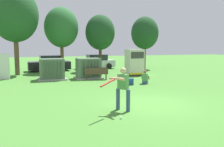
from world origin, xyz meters
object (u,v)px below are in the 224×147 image
at_px(transformer_west, 52,70).
at_px(seated_spectator, 145,78).
at_px(parked_car_left_of_center, 96,62).
at_px(transformer_mid_west, 88,69).
at_px(backpack, 131,82).
at_px(batter, 122,87).
at_px(park_bench, 96,73).
at_px(parked_car_leftmost, 50,64).
at_px(generator_enclosure, 134,62).
at_px(sports_ball, 121,118).

distance_m(transformer_west, seated_spectator, 7.17).
bearing_deg(parked_car_left_of_center, transformer_mid_west, -109.72).
bearing_deg(backpack, batter, -117.13).
bearing_deg(parked_car_left_of_center, park_bench, -105.08).
relative_size(batter, parked_car_left_of_center, 0.41).
distance_m(transformer_west, park_bench, 3.43).
xyz_separation_m(transformer_west, parked_car_leftmost, (0.29, 6.47, -0.04)).
distance_m(park_bench, parked_car_left_of_center, 8.71).
bearing_deg(parked_car_leftmost, backpack, -67.31).
distance_m(transformer_west, transformer_mid_west, 2.83).
relative_size(parked_car_leftmost, parked_car_left_of_center, 1.01).
bearing_deg(backpack, park_bench, 116.82).
relative_size(park_bench, parked_car_leftmost, 0.43).
relative_size(transformer_west, generator_enclosure, 0.91).
bearing_deg(transformer_mid_west, parked_car_left_of_center, 70.28).
xyz_separation_m(transformer_west, seated_spectator, (5.89, -4.07, -0.41)).
distance_m(transformer_mid_west, parked_car_left_of_center, 7.88).
xyz_separation_m(transformer_mid_west, seated_spectator, (3.07, -3.90, -0.41)).
relative_size(transformer_mid_west, seated_spectator, 2.18).
xyz_separation_m(transformer_mid_west, backpack, (1.94, -4.05, -0.57)).
xyz_separation_m(batter, parked_car_left_of_center, (3.54, 16.98, -0.22)).
height_order(transformer_mid_west, parked_car_leftmost, same).
height_order(generator_enclosure, batter, generator_enclosure).
distance_m(seated_spectator, backpack, 1.15).
bearing_deg(transformer_mid_west, seated_spectator, -51.76).
xyz_separation_m(transformer_mid_west, sports_ball, (-1.31, -10.52, -0.74)).
height_order(generator_enclosure, parked_car_left_of_center, generator_enclosure).
height_order(park_bench, seated_spectator, seated_spectator).
height_order(generator_enclosure, parked_car_leftmost, generator_enclosure).
bearing_deg(park_bench, batter, -98.47).
bearing_deg(backpack, parked_car_leftmost, 112.69).
bearing_deg(transformer_west, parked_car_left_of_center, 52.89).
xyz_separation_m(park_bench, seated_spectator, (2.68, -2.91, -0.16)).
bearing_deg(parked_car_left_of_center, batter, -101.78).
relative_size(sports_ball, parked_car_leftmost, 0.02).
bearing_deg(seated_spectator, batter, -124.91).
distance_m(transformer_west, parked_car_leftmost, 6.48).
xyz_separation_m(transformer_west, transformer_mid_west, (2.82, -0.18, 0.00)).
bearing_deg(transformer_west, sports_ball, -81.98).
bearing_deg(parked_car_leftmost, transformer_west, -92.55).
bearing_deg(generator_enclosure, parked_car_left_of_center, 103.62).
bearing_deg(parked_car_left_of_center, sports_ball, -102.49).
height_order(seated_spectator, parked_car_left_of_center, parked_car_left_of_center).
distance_m(park_bench, backpack, 3.44).
height_order(seated_spectator, parked_car_leftmost, parked_car_leftmost).
relative_size(sports_ball, seated_spectator, 0.09).
xyz_separation_m(generator_enclosure, park_bench, (-3.92, -1.57, -0.60)).
bearing_deg(park_bench, transformer_mid_west, 111.71).
relative_size(generator_enclosure, seated_spectator, 2.39).
relative_size(generator_enclosure, sports_ball, 25.56).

